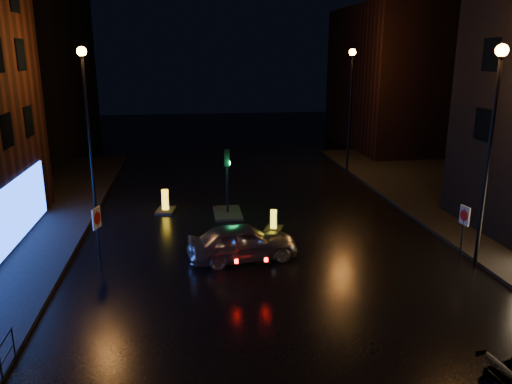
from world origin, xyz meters
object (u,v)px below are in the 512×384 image
road_sign_left (97,223)px  bollard_near (273,226)px  traffic_signal (228,205)px  bollard_far (166,207)px  road_sign_right (464,220)px  silver_hatchback (243,242)px

road_sign_left → bollard_near: bearing=42.6°
traffic_signal → bollard_far: traffic_signal is taller
bollard_near → bollard_far: bearing=166.7°
road_sign_left → road_sign_right: (14.17, -1.29, -0.11)m
bollard_near → road_sign_right: size_ratio=0.58×
bollard_far → silver_hatchback: bearing=-54.7°
traffic_signal → bollard_near: traffic_signal is taller
bollard_near → bollard_far: size_ratio=0.90×
road_sign_left → road_sign_right: size_ratio=1.06×
traffic_signal → road_sign_left: bearing=-131.9°
traffic_signal → road_sign_right: traffic_signal is taller
silver_hatchback → road_sign_left: road_sign_left is taller
traffic_signal → road_sign_right: (8.71, -7.38, 1.22)m
bollard_near → bollard_far: 6.31m
bollard_far → road_sign_left: bearing=-98.1°
road_sign_right → road_sign_left: bearing=-12.3°
bollard_far → road_sign_left: road_sign_left is taller
traffic_signal → road_sign_left: 8.28m
road_sign_right → silver_hatchback: bearing=-16.3°
traffic_signal → bollard_near: bearing=-54.7°
road_sign_right → bollard_near: bearing=-41.6°
bollard_near → bollard_far: bollard_far is taller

